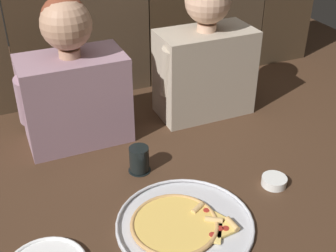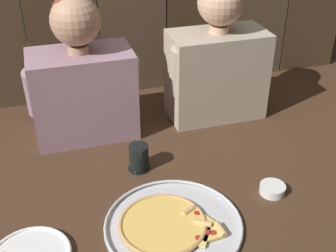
# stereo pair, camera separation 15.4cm
# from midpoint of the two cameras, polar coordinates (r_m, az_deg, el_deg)

# --- Properties ---
(ground_plane) EXTENTS (3.20, 3.20, 0.00)m
(ground_plane) POSITION_cam_midpoint_polar(r_m,az_deg,el_deg) (1.58, -0.34, -7.18)
(ground_plane) COLOR #422B1C
(pizza_tray) EXTENTS (0.43, 0.43, 0.03)m
(pizza_tray) POSITION_cam_midpoint_polar(r_m,az_deg,el_deg) (1.40, -1.35, -12.63)
(pizza_tray) COLOR silver
(pizza_tray) RESTS_ON ground
(drinking_glass) EXTENTS (0.08, 0.08, 0.10)m
(drinking_glass) POSITION_cam_midpoint_polar(r_m,az_deg,el_deg) (1.61, -6.49, -4.43)
(drinking_glass) COLOR black
(drinking_glass) RESTS_ON ground
(dipping_bowl) EXTENTS (0.09, 0.09, 0.03)m
(dipping_bowl) POSITION_cam_midpoint_polar(r_m,az_deg,el_deg) (1.58, 10.83, -7.05)
(dipping_bowl) COLOR white
(dipping_bowl) RESTS_ON ground
(diner_left) EXTENTS (0.43, 0.23, 0.58)m
(diner_left) POSITION_cam_midpoint_polar(r_m,az_deg,el_deg) (1.74, -14.67, 5.55)
(diner_left) COLOR gray
(diner_left) RESTS_ON ground
(diner_right) EXTENTS (0.44, 0.21, 0.60)m
(diner_right) POSITION_cam_midpoint_polar(r_m,az_deg,el_deg) (1.88, 2.49, 9.05)
(diner_right) COLOR #B2A38E
(diner_right) RESTS_ON ground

